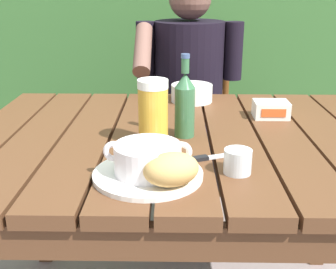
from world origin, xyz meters
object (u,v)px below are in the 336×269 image
Objects in this scene: person_eating at (188,90)px; table_knife at (207,158)px; bread_roll at (171,169)px; water_glass_small at (238,161)px; soup_bowl at (148,158)px; beer_bottle at (183,104)px; serving_plate at (148,174)px; diner_bowl at (192,93)px; chair_near_diner at (187,127)px; beer_glass at (153,112)px; butter_tub at (271,109)px.

table_knife is at bearing -88.61° from person_eating.
bread_roll is 0.18m from water_glass_small.
soup_bowl reaches higher than bread_roll.
person_eating is at bearing 87.20° from beer_bottle.
serving_plate is at bearing -96.86° from person_eating.
beer_bottle is 1.73× the size of table_knife.
beer_bottle is 1.55× the size of diner_bowl.
person_eating is 4.80× the size of serving_plate.
person_eating is 8.86× the size of table_knife.
soup_bowl is (0.00, 0.00, 0.04)m from serving_plate.
water_glass_small is at bearing -50.18° from table_knife.
serving_plate is at bearing -173.08° from water_glass_small.
bread_roll is (-0.07, -1.29, 0.34)m from chair_near_diner.
beer_glass reaches higher than water_glass_small.
serving_plate is at bearing -90.57° from beer_glass.
table_knife is (0.02, -0.92, 0.05)m from person_eating.
soup_bowl is 1.37× the size of bread_roll.
person_eating is 0.92m from table_knife.
beer_bottle is 3.62× the size of water_glass_small.
table_knife is (0.02, -1.11, 0.30)m from chair_near_diner.
soup_bowl reaches higher than serving_plate.
bread_roll reaches higher than water_glass_small.
beer_bottle is (-0.04, -0.94, 0.39)m from chair_near_diner.
beer_glass is at bearing 142.65° from table_knife.
table_knife is at bearing 62.43° from bread_roll.
diner_bowl is (0.04, 0.39, -0.07)m from beer_bottle.
beer_glass is (0.00, 0.22, 0.04)m from soup_bowl.
person_eating is 1.03m from serving_plate.
butter_tub is at bearing 50.85° from serving_plate.
beer_glass reaches higher than soup_bowl.
chair_near_diner is 1.27m from soup_bowl.
diner_bowl is (0.12, 0.46, -0.06)m from beer_glass.
diner_bowl is (0.07, 0.74, -0.02)m from bread_roll.
bread_roll reaches higher than table_knife.
bread_roll is 1.07× the size of table_knife.
person_eating is 6.03× the size of soup_bowl.
beer_bottle is (-0.04, -0.74, 0.14)m from person_eating.
water_glass_small is at bearing 29.84° from bread_roll.
bread_roll is 0.96× the size of diner_bowl.
table_knife is at bearing 36.49° from serving_plate.
serving_plate is 1.07× the size of beer_bottle.
soup_bowl is 0.19m from table_knife.
beer_glass reaches higher than butter_tub.
beer_glass is at bearing -146.17° from butter_tub.
water_glass_small is at bearing -84.83° from person_eating.
chair_near_diner is 4.62× the size of soup_bowl.
diner_bowl is at bearing -89.54° from person_eating.
chair_near_diner is 1.33m from bread_roll.
chair_near_diner is at bearing 90.00° from diner_bowl.
soup_bowl is at bearing -129.15° from butter_tub.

